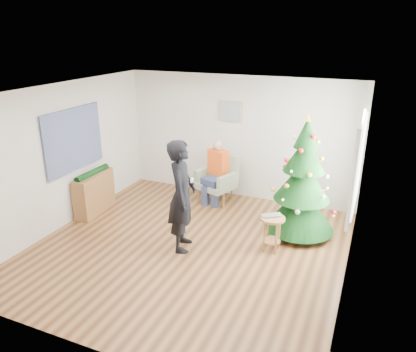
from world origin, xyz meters
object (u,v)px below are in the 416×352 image
at_px(armchair, 217,184).
at_px(standing_man, 182,196).
at_px(stool, 272,234).
at_px(christmas_tree, 303,182).
at_px(console, 94,193).

distance_m(armchair, standing_man, 2.16).
relative_size(stool, standing_man, 0.32).
height_order(christmas_tree, stool, christmas_tree).
distance_m(christmas_tree, console, 4.03).
relative_size(armchair, standing_man, 0.53).
relative_size(armchair, console, 1.00).
bearing_deg(standing_man, stool, -89.00).
bearing_deg(stool, armchair, 135.15).
bearing_deg(console, christmas_tree, 6.08).
xyz_separation_m(stool, console, (-3.63, 0.08, 0.09)).
bearing_deg(armchair, console, -122.88).
height_order(stool, console, console).
bearing_deg(standing_man, console, 57.82).
distance_m(stool, console, 3.63).
xyz_separation_m(stool, armchair, (-1.60, 1.59, 0.06)).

